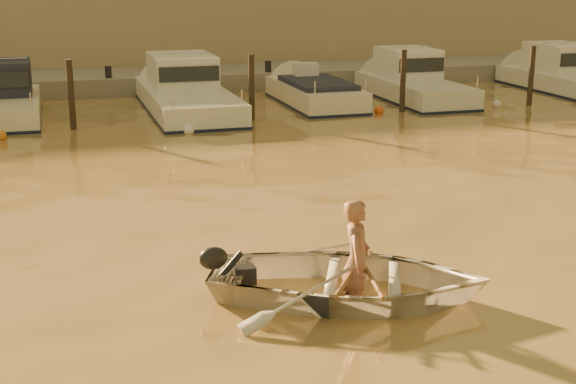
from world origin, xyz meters
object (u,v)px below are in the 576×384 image
object	(u,v)px
moored_boat_5	(569,75)
dinghy	(349,280)
person	(357,261)
moored_boat_2	(186,92)
moored_boat_1	(6,99)
moored_boat_3	(315,98)
waterfront_building	(185,16)
moored_boat_4	(414,82)

from	to	relation	value
moored_boat_5	dinghy	bearing A→B (deg)	-132.79
person	moored_boat_2	world-z (taller)	moored_boat_2
person	moored_boat_1	xyz separation A→B (m)	(-5.22, 16.05, 0.05)
moored_boat_1	moored_boat_3	size ratio (longest dim) A/B	0.98
moored_boat_5	waterfront_building	size ratio (longest dim) A/B	0.16
moored_boat_2	moored_boat_3	size ratio (longest dim) A/B	1.39
person	moored_boat_1	bearing A→B (deg)	41.27
moored_boat_1	moored_boat_2	bearing A→B (deg)	0.00
person	moored_boat_1	size ratio (longest dim) A/B	0.30
person	moored_boat_3	size ratio (longest dim) A/B	0.29
dinghy	person	xyz separation A→B (m)	(0.09, -0.04, 0.29)
moored_boat_4	dinghy	bearing A→B (deg)	-117.95
moored_boat_3	waterfront_building	bearing A→B (deg)	103.10
dinghy	waterfront_building	world-z (taller)	waterfront_building
moored_boat_5	moored_boat_4	bearing A→B (deg)	180.00
person	moored_boat_3	bearing A→B (deg)	6.85
dinghy	moored_boat_2	world-z (taller)	moored_boat_2
dinghy	person	size ratio (longest dim) A/B	2.22
person	moored_boat_4	bearing A→B (deg)	-4.38
moored_boat_5	person	bearing A→B (deg)	-132.54
person	waterfront_building	size ratio (longest dim) A/B	0.04
person	moored_boat_3	world-z (taller)	person
moored_boat_1	waterfront_building	bearing A→B (deg)	56.12
moored_boat_3	waterfront_building	xyz separation A→B (m)	(-2.56, 11.00, 2.17)
moored_boat_3	person	bearing A→B (deg)	-106.40
dinghy	waterfront_building	bearing A→B (deg)	18.48
dinghy	moored_boat_1	size ratio (longest dim) A/B	0.66
person	moored_boat_5	distance (m)	21.79
moored_boat_4	waterfront_building	distance (m)	12.77
person	moored_boat_2	distance (m)	16.06
moored_boat_2	moored_boat_5	xyz separation A→B (m)	(14.40, 0.00, 0.00)
dinghy	waterfront_building	distance (m)	27.19
moored_boat_1	moored_boat_2	distance (m)	5.55
moored_boat_4	moored_boat_2	bearing A→B (deg)	180.00
dinghy	moored_boat_3	bearing A→B (deg)	6.51
person	waterfront_building	xyz separation A→B (m)	(2.17, 27.05, 1.83)
moored_boat_3	moored_boat_5	bearing A→B (deg)	0.00
dinghy	waterfront_building	size ratio (longest dim) A/B	0.08
person	moored_boat_4	world-z (taller)	moored_boat_4
moored_boat_3	moored_boat_5	world-z (taller)	moored_boat_5
moored_boat_1	waterfront_building	size ratio (longest dim) A/B	0.13
person	moored_boat_5	xyz separation A→B (m)	(14.73, 16.05, 0.05)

